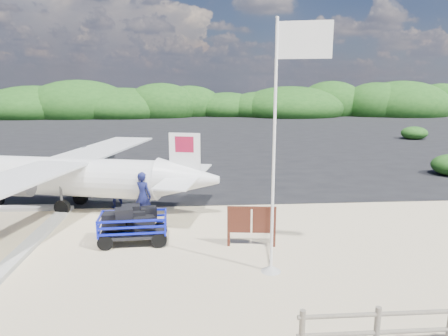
% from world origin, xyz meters
% --- Properties ---
extents(ground, '(160.00, 160.00, 0.00)m').
position_xyz_m(ground, '(0.00, 0.00, 0.00)').
color(ground, beige).
extents(asphalt_apron, '(90.00, 50.00, 0.04)m').
position_xyz_m(asphalt_apron, '(0.00, 30.00, 0.00)').
color(asphalt_apron, '#B2B2B2').
rests_on(asphalt_apron, ground).
extents(vegetation_band, '(124.00, 8.00, 4.40)m').
position_xyz_m(vegetation_band, '(0.00, 55.00, 0.00)').
color(vegetation_band, '#B2B2B2').
rests_on(vegetation_band, ground).
extents(baggage_cart, '(2.46, 1.50, 1.19)m').
position_xyz_m(baggage_cart, '(-1.12, 1.02, 0.00)').
color(baggage_cart, '#0C17BF').
rests_on(baggage_cart, ground).
extents(flagpole, '(1.48, 0.90, 6.90)m').
position_xyz_m(flagpole, '(3.09, -1.36, 0.00)').
color(flagpole, white).
rests_on(flagpole, ground).
extents(signboard, '(1.70, 0.35, 1.39)m').
position_xyz_m(signboard, '(2.78, 0.47, 0.00)').
color(signboard, '#4C2115').
rests_on(signboard, ground).
extents(crew_a, '(0.83, 0.70, 1.93)m').
position_xyz_m(crew_a, '(-1.09, 3.39, 0.96)').
color(crew_a, '#14184B').
rests_on(crew_a, ground).
extents(crew_b, '(0.83, 0.69, 1.54)m').
position_xyz_m(crew_b, '(-2.47, 5.07, 0.77)').
color(crew_b, '#14184B').
rests_on(crew_b, ground).
extents(aircraft_large, '(17.24, 17.24, 4.29)m').
position_xyz_m(aircraft_large, '(18.52, 20.53, 0.00)').
color(aircraft_large, '#B2B2B2').
rests_on(aircraft_large, ground).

